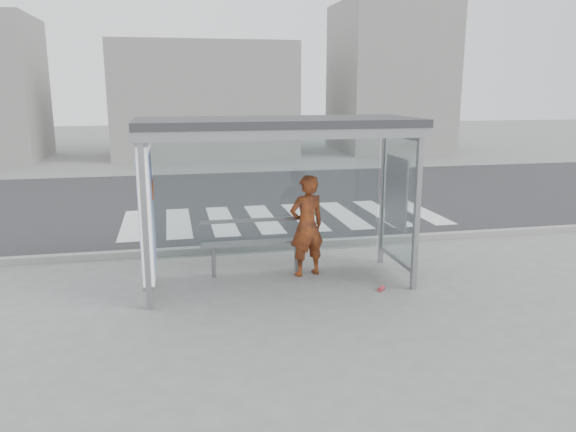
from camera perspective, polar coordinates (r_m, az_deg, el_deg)
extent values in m
plane|color=slate|center=(9.09, -0.94, -6.81)|extent=(80.00, 80.00, 0.00)
cube|color=#28282B|center=(15.79, -5.80, 1.68)|extent=(30.00, 10.00, 0.01)
cube|color=gray|center=(10.90, -2.90, -3.11)|extent=(30.00, 0.18, 0.12)
cube|color=silver|center=(13.29, -15.38, -0.88)|extent=(0.55, 3.00, 0.00)
cube|color=silver|center=(13.26, -11.06, -0.68)|extent=(0.55, 3.00, 0.00)
cube|color=silver|center=(13.31, -6.76, -0.48)|extent=(0.55, 3.00, 0.00)
cube|color=silver|center=(13.43, -2.51, -0.28)|extent=(0.55, 3.00, 0.00)
cube|color=silver|center=(13.62, 1.64, -0.08)|extent=(0.55, 3.00, 0.00)
cube|color=silver|center=(13.89, 5.66, 0.12)|extent=(0.55, 3.00, 0.00)
cube|color=silver|center=(14.22, 9.51, 0.30)|extent=(0.55, 3.00, 0.00)
cube|color=silver|center=(14.61, 13.16, 0.47)|extent=(0.55, 3.00, 0.00)
cube|color=gray|center=(7.92, -14.32, -0.77)|extent=(0.08, 0.08, 2.50)
cube|color=gray|center=(8.70, 12.98, 0.52)|extent=(0.08, 0.08, 2.50)
cube|color=gray|center=(9.29, -14.02, 1.24)|extent=(0.08, 0.08, 2.50)
cube|color=gray|center=(9.96, 9.63, 2.22)|extent=(0.08, 0.08, 2.50)
cube|color=#2D2D30|center=(8.57, -1.00, 9.51)|extent=(4.25, 1.65, 0.12)
cube|color=gray|center=(7.83, 0.07, 8.38)|extent=(4.25, 0.06, 0.18)
cube|color=white|center=(9.41, -1.78, 2.08)|extent=(3.80, 0.02, 2.00)
cube|color=white|center=(8.59, -14.18, 0.64)|extent=(0.15, 1.25, 2.00)
cube|color=blue|center=(8.59, -13.61, 0.67)|extent=(0.01, 1.10, 1.70)
cylinder|color=red|center=(8.79, -13.59, 2.60)|extent=(0.02, 0.32, 0.32)
cube|color=white|center=(9.32, 11.20, 1.73)|extent=(0.03, 1.25, 2.00)
cube|color=beige|center=(9.33, 10.94, 2.38)|extent=(0.03, 0.86, 1.16)
cube|color=gray|center=(26.45, -8.58, 11.58)|extent=(8.00, 5.00, 5.00)
cube|color=gray|center=(28.46, 10.29, 13.62)|extent=(5.00, 5.00, 7.00)
imported|color=#C83F12|center=(9.24, 1.92, -1.00)|extent=(0.70, 0.55, 1.69)
cube|color=slate|center=(9.35, -3.33, -2.73)|extent=(1.80, 0.22, 0.05)
cylinder|color=slate|center=(9.36, -7.56, -4.64)|extent=(0.07, 0.07, 0.52)
cylinder|color=slate|center=(9.56, 0.85, -4.16)|extent=(0.07, 0.07, 0.52)
cube|color=slate|center=(9.41, -3.50, -0.43)|extent=(1.80, 0.04, 0.06)
cylinder|color=#E24252|center=(8.86, 9.47, -7.28)|extent=(0.15, 0.14, 0.07)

